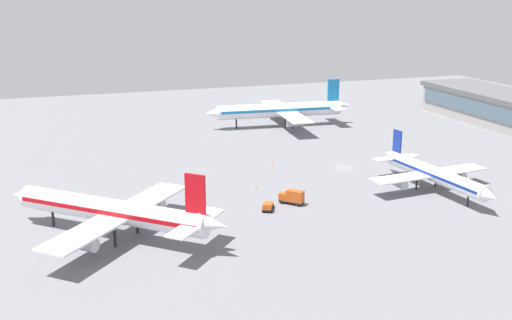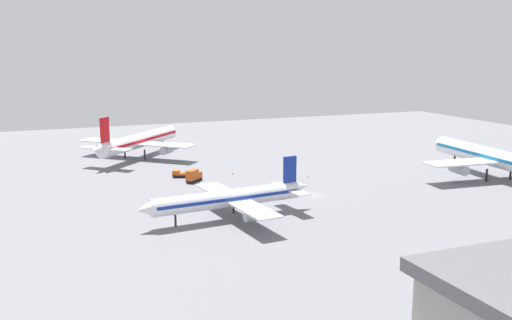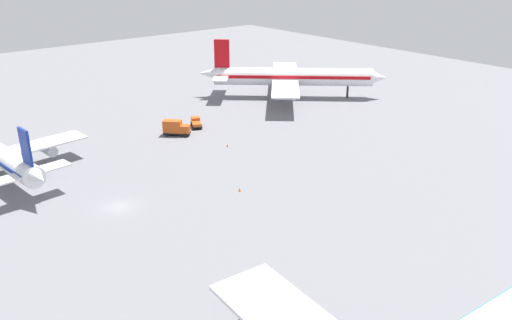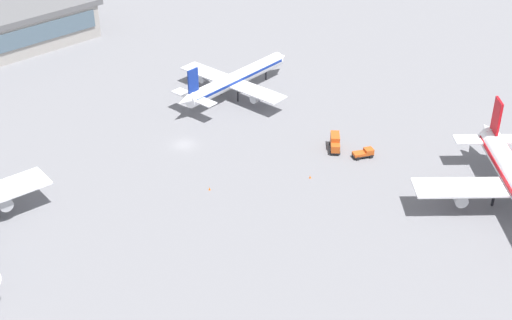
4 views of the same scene
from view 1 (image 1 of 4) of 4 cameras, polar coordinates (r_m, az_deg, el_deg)
name	(u,v)px [view 1 (image 1 of 4)]	position (r m, az deg, el deg)	size (l,w,h in m)	color
ground	(344,167)	(167.50, 8.21, -0.67)	(288.00, 288.00, 0.00)	slate
airplane_at_gate	(433,174)	(151.11, 16.12, -1.23)	(39.14, 31.51, 11.90)	white
airplane_taxiing	(281,110)	(214.36, 2.33, 4.65)	(42.13, 52.37, 15.93)	white
airplane_distant	(113,211)	(121.05, -13.12, -4.64)	(37.73, 39.90, 15.05)	white
catering_truck	(292,197)	(137.51, 3.39, -3.44)	(5.37, 5.24, 3.30)	black
pushback_tractor	(268,206)	(133.71, 1.11, -4.31)	(4.78, 3.73, 1.90)	black
safety_cone_near_gate	(273,165)	(167.24, 1.59, -0.43)	(0.44, 0.44, 0.60)	#EA590C
safety_cone_mid_apron	(397,124)	(223.39, 12.95, 3.28)	(0.44, 0.44, 0.60)	#EA590C
safety_cone_far_side	(256,188)	(147.66, 0.02, -2.62)	(0.44, 0.44, 0.60)	#EA590C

